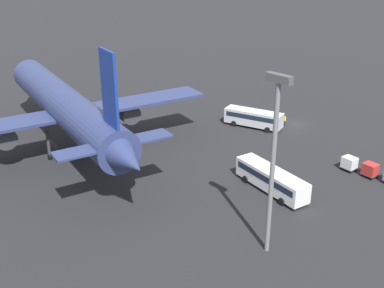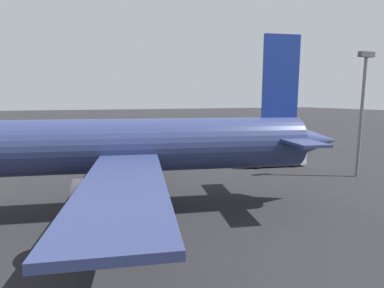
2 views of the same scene
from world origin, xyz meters
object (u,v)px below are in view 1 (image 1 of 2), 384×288
at_px(cargo_cart_red, 370,169).
at_px(cargo_cart_white, 349,163).
at_px(shuttle_bus_far, 271,178).
at_px(worker_person, 285,121).
at_px(shuttle_bus_near, 254,117).
at_px(airplane, 66,107).

distance_m(cargo_cart_red, cargo_cart_white, 3.12).
relative_size(shuttle_bus_far, worker_person, 6.92).
xyz_separation_m(cargo_cart_red, cargo_cart_white, (3.11, 0.27, 0.00)).
bearing_deg(cargo_cart_white, worker_person, -23.89).
distance_m(shuttle_bus_near, shuttle_bus_far, 23.74).
bearing_deg(shuttle_bus_near, cargo_cart_white, 152.95).
bearing_deg(shuttle_bus_far, cargo_cart_red, -107.29).
relative_size(airplane, shuttle_bus_far, 4.37).
relative_size(airplane, worker_person, 30.19).
height_order(worker_person, cargo_cart_white, cargo_cart_white).
bearing_deg(shuttle_bus_far, cargo_cart_white, -96.13).
distance_m(shuttle_bus_far, worker_person, 25.34).
bearing_deg(worker_person, cargo_cart_red, 160.00).
height_order(shuttle_bus_far, cargo_cart_white, shuttle_bus_far).
xyz_separation_m(worker_person, cargo_cart_white, (-17.71, 7.84, 0.32)).
bearing_deg(airplane, cargo_cart_white, -130.91).
relative_size(cargo_cart_red, cargo_cart_white, 1.00).
height_order(shuttle_bus_far, cargo_cart_red, shuttle_bus_far).
bearing_deg(cargo_cart_white, shuttle_bus_near, -8.22).
bearing_deg(shuttle_bus_near, airplane, 48.15).
bearing_deg(worker_person, shuttle_bus_near, 55.82).
bearing_deg(worker_person, shuttle_bus_far, 123.64).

